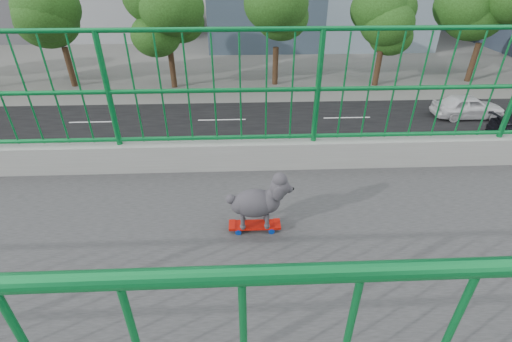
{
  "coord_description": "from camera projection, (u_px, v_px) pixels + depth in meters",
  "views": [
    {
      "loc": [
        1.91,
        1.26,
        8.96
      ],
      "look_at": [
        -1.26,
        1.39,
        7.02
      ],
      "focal_mm": 24.9,
      "sensor_mm": 36.0,
      "label": 1
    }
  ],
  "objects": [
    {
      "name": "street_trees",
      "position": [
        237.0,
        22.0,
        26.01
      ],
      "size": [
        5.3,
        60.4,
        7.26
      ],
      "color": "black",
      "rests_on": "ground"
    },
    {
      "name": "car_1",
      "position": [
        166.0,
        203.0,
        13.62
      ],
      "size": [
        1.67,
        4.79,
        1.58
      ],
      "primitive_type": "imported",
      "color": "#BA0A07",
      "rests_on": "ground"
    },
    {
      "name": "skateboard",
      "position": [
        255.0,
        226.0,
        2.94
      ],
      "size": [
        0.13,
        0.43,
        0.06
      ],
      "rotation": [
        0.0,
        0.0,
        -0.0
      ],
      "color": "red",
      "rests_on": "footbridge"
    },
    {
      "name": "railing",
      "position": [
        66.0,
        246.0,
        2.49
      ],
      "size": [
        3.0,
        24.0,
        1.42
      ],
      "color": "gray",
      "rests_on": "footbridge"
    },
    {
      "name": "road",
      "position": [
        217.0,
        169.0,
        17.33
      ],
      "size": [
        18.0,
        90.0,
        0.02
      ],
      "primitive_type": "cube",
      "color": "black",
      "rests_on": "ground"
    },
    {
      "name": "car_0",
      "position": [
        265.0,
        262.0,
        11.03
      ],
      "size": [
        1.84,
        4.57,
        1.56
      ],
      "primitive_type": "imported",
      "color": "gray",
      "rests_on": "ground"
    },
    {
      "name": "car_4",
      "position": [
        468.0,
        106.0,
        22.47
      ],
      "size": [
        1.73,
        4.29,
        1.46
      ],
      "primitive_type": "imported",
      "rotation": [
        0.0,
        0.0,
        3.14
      ],
      "color": "silver",
      "rests_on": "ground"
    },
    {
      "name": "poodle",
      "position": [
        258.0,
        201.0,
        2.81
      ],
      "size": [
        0.22,
        0.54,
        0.44
      ],
      "rotation": [
        0.0,
        0.0,
        -0.0
      ],
      "color": "#2D2B30",
      "rests_on": "skateboard"
    }
  ]
}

